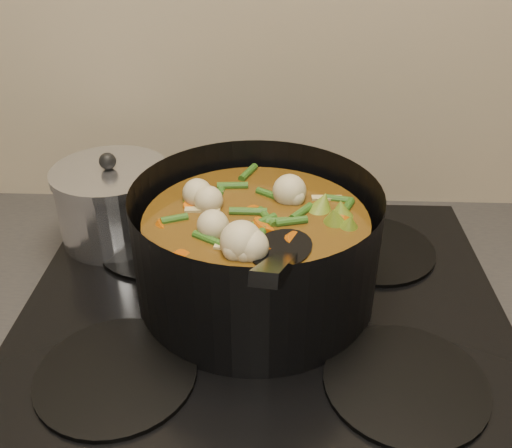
{
  "coord_description": "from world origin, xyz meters",
  "views": [
    {
      "loc": [
        0.01,
        1.35,
        1.41
      ],
      "look_at": [
        -0.01,
        1.96,
        1.04
      ],
      "focal_mm": 40.0,
      "sensor_mm": 36.0,
      "label": 1
    }
  ],
  "objects": [
    {
      "name": "saucepan",
      "position": [
        -0.23,
        2.09,
        0.99
      ],
      "size": [
        0.17,
        0.17,
        0.14
      ],
      "rotation": [
        0.0,
        0.0,
        0.3
      ],
      "color": "silver",
      "rests_on": "stovetop"
    },
    {
      "name": "stovetop",
      "position": [
        0.0,
        1.93,
        0.92
      ],
      "size": [
        0.62,
        0.54,
        0.03
      ],
      "color": "black",
      "rests_on": "counter"
    },
    {
      "name": "stockpot",
      "position": [
        -0.01,
        1.95,
        1.0
      ],
      "size": [
        0.39,
        0.46,
        0.23
      ],
      "rotation": [
        0.0,
        0.0,
        -0.32
      ],
      "color": "black",
      "rests_on": "stovetop"
    }
  ]
}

